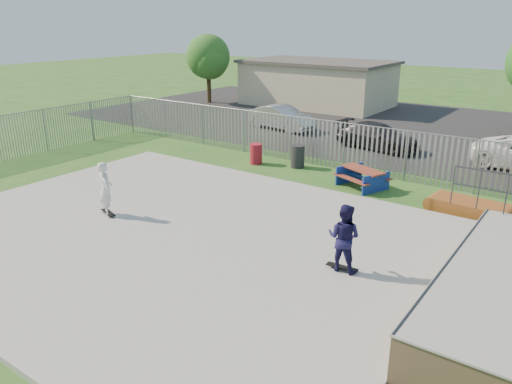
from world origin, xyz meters
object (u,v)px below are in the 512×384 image
Objects in this scene: trash_bin_grey at (298,156)px; skater_navy at (344,238)px; car_silver at (282,118)px; picnic_table at (362,178)px; car_dark at (378,136)px; trash_bin_red at (256,154)px; tree_left at (208,57)px; skater_white at (106,189)px; funbox at (469,208)px.

skater_navy is (5.81, -7.52, 0.53)m from trash_bin_grey.
picnic_table is at bearing -122.51° from car_silver.
car_silver is at bearing 87.73° from car_dark.
skater_navy is (7.58, -6.94, 0.57)m from trash_bin_red.
car_silver is 17.21m from skater_navy.
tree_left is at bearing 142.54° from trash_bin_grey.
tree_left is 2.92× the size of skater_white.
car_silver reaches higher than picnic_table.
car_dark reaches higher than trash_bin_red.
trash_bin_red reaches higher than picnic_table.
skater_navy and skater_white have the same top height.
picnic_table is 9.26m from skater_white.
skater_white reaches higher than trash_bin_grey.
funbox is 2.62× the size of trash_bin_red.
trash_bin_red is 0.52× the size of skater_white.
car_dark is 13.23m from skater_navy.
trash_bin_grey is 0.56× the size of skater_white.
trash_bin_grey is at bearing 18.13° from trash_bin_red.
car_silver is 14.86m from skater_white.
tree_left is at bearing 76.82° from car_dark.
trash_bin_red is 0.52× the size of skater_navy.
trash_bin_red is 7.29m from car_silver.
car_silver reaches higher than trash_bin_grey.
trash_bin_grey is at bearing -133.89° from car_silver.
trash_bin_red is at bearing -161.87° from trash_bin_grey.
trash_bin_red is (-9.12, 0.84, 0.22)m from funbox.
trash_bin_grey is at bearing -74.00° from skater_white.
funbox is 8.67m from car_dark.
skater_navy is at bearing -133.99° from car_silver.
car_dark is (-5.84, 6.40, 0.41)m from funbox.
tree_left is at bearing 137.43° from trash_bin_red.
tree_left is 27.61m from skater_navy.
picnic_table is at bearing -73.72° from skater_navy.
car_dark is at bearing 137.30° from funbox.
skater_navy is 1.00× the size of skater_white.
car_dark is at bearing -75.03° from skater_navy.
tree_left is at bearing -28.82° from skater_white.
trash_bin_red is 1.86m from trash_bin_grey.
car_dark is 17.31m from tree_left.
funbox is at bearing 14.37° from picnic_table.
skater_navy is (-1.53, -6.10, 0.78)m from funbox.
trash_bin_grey is at bearing 170.82° from car_dark.
car_silver reaches higher than funbox.
picnic_table is at bearing -14.80° from trash_bin_grey.
funbox is at bearing -10.92° from trash_bin_grey.
trash_bin_grey is 8.71m from skater_white.
skater_white is at bearing -102.61° from picnic_table.
skater_white is at bearing -137.56° from funbox.
skater_navy is (20.27, -18.60, -2.36)m from tree_left.
funbox is 2.41× the size of trash_bin_grey.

